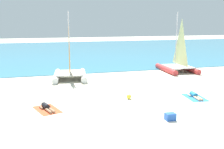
# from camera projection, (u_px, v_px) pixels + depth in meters

# --- Properties ---
(ground_plane) EXTENTS (120.00, 120.00, 0.00)m
(ground_plane) POSITION_uv_depth(u_px,v_px,m) (98.00, 79.00, 23.07)
(ground_plane) COLOR beige
(ocean_water) EXTENTS (120.00, 40.00, 0.05)m
(ocean_water) POSITION_uv_depth(u_px,v_px,m) (67.00, 51.00, 44.24)
(ocean_water) COLOR teal
(ocean_water) RESTS_ON ground
(sailboat_red) EXTENTS (3.08, 4.55, 5.71)m
(sailboat_red) POSITION_uv_depth(u_px,v_px,m) (178.00, 63.00, 26.24)
(sailboat_red) COLOR #CC3838
(sailboat_red) RESTS_ON ground
(sailboat_white) EXTENTS (3.34, 4.69, 5.68)m
(sailboat_white) POSITION_uv_depth(u_px,v_px,m) (70.00, 69.00, 22.89)
(sailboat_white) COLOR white
(sailboat_white) RESTS_ON ground
(towel_left) EXTENTS (1.63, 2.15, 0.01)m
(towel_left) POSITION_uv_depth(u_px,v_px,m) (47.00, 110.00, 14.98)
(towel_left) COLOR #EA5933
(towel_left) RESTS_ON ground
(sunbather_left) EXTENTS (0.84, 1.54, 0.30)m
(sunbather_left) POSITION_uv_depth(u_px,v_px,m) (47.00, 107.00, 15.01)
(sunbather_left) COLOR black
(sunbather_left) RESTS_ON towel_left
(towel_right) EXTENTS (1.33, 2.03, 0.01)m
(towel_right) POSITION_uv_depth(u_px,v_px,m) (195.00, 97.00, 17.36)
(towel_right) COLOR #338CD8
(towel_right) RESTS_ON ground
(sunbather_right) EXTENTS (0.61, 1.57, 0.30)m
(sunbather_right) POSITION_uv_depth(u_px,v_px,m) (195.00, 95.00, 17.40)
(sunbather_right) COLOR #268CCC
(sunbather_right) RESTS_ON towel_right
(beach_ball) EXTENTS (0.30, 0.30, 0.30)m
(beach_ball) POSITION_uv_depth(u_px,v_px,m) (129.00, 97.00, 17.01)
(beach_ball) COLOR yellow
(beach_ball) RESTS_ON ground
(cooler_box) EXTENTS (0.50, 0.36, 0.36)m
(cooler_box) POSITION_uv_depth(u_px,v_px,m) (170.00, 117.00, 13.36)
(cooler_box) COLOR blue
(cooler_box) RESTS_ON ground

